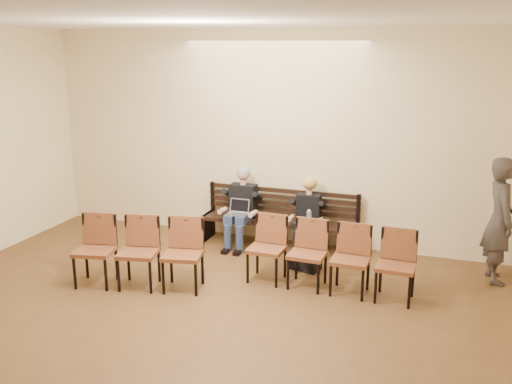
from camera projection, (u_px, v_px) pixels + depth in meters
room_walls at (139, 124)px, 5.34m from camera, size 8.02×10.01×3.51m
bench at (278, 233)px, 9.39m from camera, size 2.60×0.90×0.45m
seated_man at (241, 208)px, 9.37m from camera, size 0.53×0.73×1.28m
seated_woman at (307, 220)px, 9.04m from camera, size 0.47×0.64×1.08m
laptop at (237, 215)px, 9.19m from camera, size 0.38×0.33×0.24m
water_bottle at (309, 224)px, 8.73m from camera, size 0.08×0.08×0.25m
bag at (306, 260)px, 8.46m from camera, size 0.47×0.38×0.30m
passerby at (501, 211)px, 7.85m from camera, size 0.64×0.83×2.05m
chair_row_front at (328, 258)px, 7.68m from camera, size 2.28×0.59×0.93m
chair_row_back at (138, 253)px, 7.78m from camera, size 1.83×0.88×0.98m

